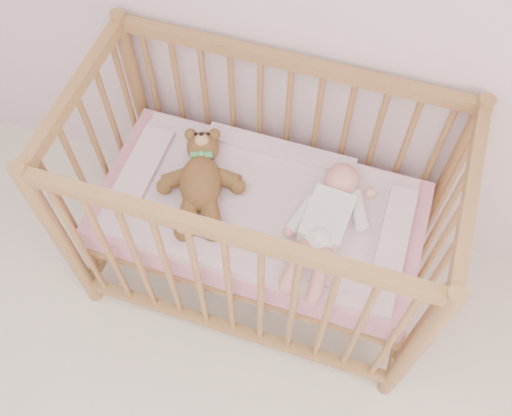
% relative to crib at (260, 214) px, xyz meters
% --- Properties ---
extents(crib, '(1.36, 0.76, 1.00)m').
position_rel_crib_xyz_m(crib, '(0.00, 0.00, 0.00)').
color(crib, olive).
rests_on(crib, floor).
extents(mattress, '(1.22, 0.62, 0.13)m').
position_rel_crib_xyz_m(mattress, '(0.00, 0.00, -0.01)').
color(mattress, pink).
rests_on(mattress, crib).
extents(blanket, '(1.10, 0.58, 0.06)m').
position_rel_crib_xyz_m(blanket, '(0.00, 0.00, 0.06)').
color(blanket, '#D08FA3').
rests_on(blanket, mattress).
extents(baby, '(0.32, 0.60, 0.14)m').
position_rel_crib_xyz_m(baby, '(0.25, -0.02, 0.14)').
color(baby, silver).
rests_on(baby, blanket).
extents(teddy_bear, '(0.48, 0.57, 0.14)m').
position_rel_crib_xyz_m(teddy_bear, '(-0.22, -0.02, 0.15)').
color(teddy_bear, brown).
rests_on(teddy_bear, blanket).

